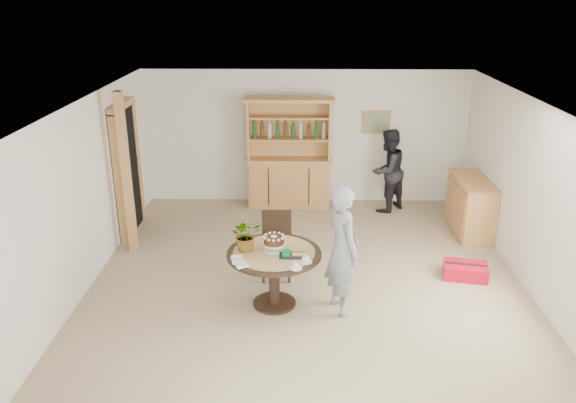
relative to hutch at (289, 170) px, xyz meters
The scene contains 17 objects.
ground 3.33m from the hutch, 84.71° to the right, with size 7.00×7.00×0.00m, color tan.
room_shell 3.41m from the hutch, 84.65° to the right, with size 6.04×7.04×2.52m.
doorway 2.94m from the hutch, 154.78° to the right, with size 0.13×1.10×2.18m.
pine_post 3.20m from the hutch, 139.62° to the right, with size 0.12×0.12×2.50m, color tan.
hutch is the anchor object (origin of this frame).
sideboard 3.29m from the hutch, 22.21° to the right, with size 0.54×1.26×0.94m.
dining_table 3.60m from the hutch, 92.04° to the right, with size 1.20×1.20×0.76m.
dining_chair 2.78m from the hutch, 92.68° to the right, with size 0.43×0.43×0.95m.
birthday_cake 3.56m from the hutch, 92.07° to the right, with size 0.30×0.30×0.20m.
flower_vase 3.59m from the hutch, 97.68° to the right, with size 0.38×0.33×0.42m, color #3F7233.
gift_tray 3.73m from the hutch, 88.68° to the right, with size 0.30×0.20×0.08m.
coffee_cup_a 3.89m from the hutch, 86.00° to the right, with size 0.15×0.15×0.09m.
coffee_cup_b 4.05m from the hutch, 87.86° to the right, with size 0.15×0.15×0.08m.
napkins 3.95m from the hutch, 97.84° to the right, with size 0.24×0.33×0.03m.
teen_boy 3.77m from the hutch, 78.96° to the right, with size 0.61×0.40×1.68m, color slate.
adult_person 1.81m from the hutch, ahead, with size 0.74×0.58×1.53m, color black.
red_suitcase 3.85m from the hutch, 47.73° to the right, with size 0.66×0.50×0.21m.
Camera 1 is at (-0.13, -6.72, 3.87)m, focal length 35.00 mm.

